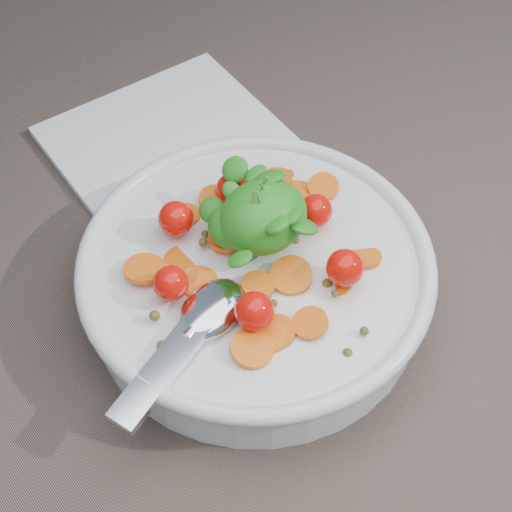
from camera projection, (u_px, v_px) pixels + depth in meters
ground at (210, 301)px, 0.55m from camera, size 6.00×6.00×0.00m
bowl at (255, 276)px, 0.53m from camera, size 0.26×0.24×0.10m
napkin at (168, 141)px, 0.65m from camera, size 0.19×0.17×0.01m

